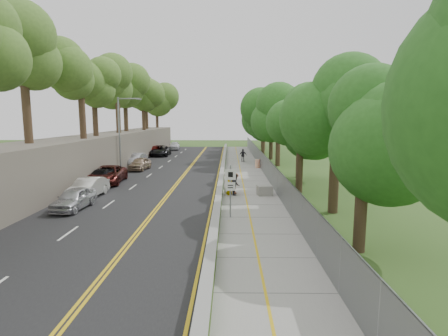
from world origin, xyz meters
The scene contains 26 objects.
ground centered at (0.00, 0.00, 0.00)m, with size 140.00×140.00×0.00m, color #33511E.
road centered at (-5.40, 15.00, 0.02)m, with size 11.20×66.00×0.04m, color black.
sidewalk centered at (2.55, 15.00, 0.03)m, with size 4.20×66.00×0.05m, color gray.
jersey_barrier centered at (0.25, 15.00, 0.30)m, with size 0.42×66.00×0.60m, color #79E01C.
rock_embankment centered at (-13.50, 15.00, 2.00)m, with size 5.00×66.00×4.00m, color #595147.
chainlink_fence centered at (4.65, 15.00, 1.00)m, with size 0.04×66.00×2.00m, color slate.
trees_embankment centered at (-13.00, 15.00, 10.50)m, with size 6.40×66.00×13.00m, color #55802D, non-canonical shape.
trees_fenceside centered at (7.00, 15.00, 7.00)m, with size 7.00×66.00×14.00m, color #327325, non-canonical shape.
streetlight centered at (-10.46, 14.00, 4.64)m, with size 2.52×0.22×8.00m.
signpost centered at (1.05, -3.02, 1.96)m, with size 0.62×0.09×3.10m.
construction_barrel centered at (4.30, 17.79, 0.53)m, with size 0.58×0.58×0.96m, color orange.
concrete_block centered at (3.66, 3.00, 0.42)m, with size 1.11×0.83×0.74m, color gray.
car_0 centered at (-9.00, -1.25, 0.72)m, with size 1.61×3.99×1.36m, color silver.
car_1 centered at (-9.39, 1.97, 0.76)m, with size 1.53×4.40×1.45m, color silver.
car_2 centered at (-9.91, 7.68, 0.82)m, with size 2.60×5.63×1.56m, color #531B18.
car_3 centered at (-10.18, 6.84, 0.73)m, with size 1.93×4.74×1.38m, color black.
car_4 centered at (-9.11, 15.86, 0.75)m, with size 1.67×4.16×1.42m, color tan.
car_5 centered at (-10.60, 19.71, 0.78)m, with size 1.57×4.52×1.49m, color #A5A6AC.
car_6 centered at (-9.64, 30.67, 0.82)m, with size 2.60×5.64×1.57m, color black.
car_7 centered at (-10.60, 31.31, 0.77)m, with size 2.04×5.02×1.46m, color maroon.
car_8 centered at (-9.15, 41.22, 0.79)m, with size 1.77×4.41×1.50m, color white.
painter_0 centered at (0.96, 3.09, 0.85)m, with size 0.78×0.51×1.59m, color #C09E04.
painter_1 centered at (0.75, 2.78, 0.96)m, with size 0.66×0.43×1.82m, color white.
painter_2 centered at (1.45, 3.03, 0.85)m, with size 0.78×0.61×1.61m, color black.
painter_3 centered at (1.45, 3.52, 0.84)m, with size 1.02×0.59×1.58m, color brown.
person_far centered at (2.80, 23.39, 0.91)m, with size 1.01×0.42×1.72m, color black.
Camera 1 is at (0.98, -22.95, 5.84)m, focal length 28.00 mm.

